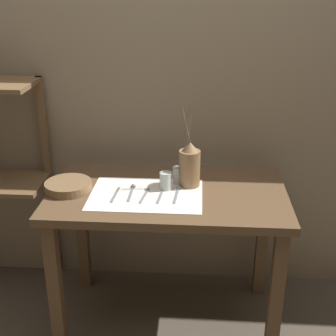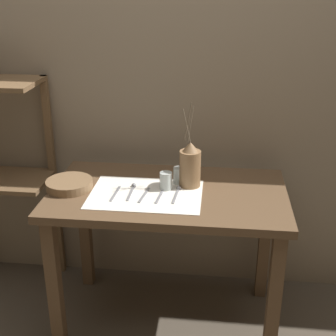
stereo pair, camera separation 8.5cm
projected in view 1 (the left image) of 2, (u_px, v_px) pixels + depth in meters
The scene contains 13 objects.
ground_plane at pixel (168, 318), 2.56m from camera, with size 12.00×12.00×0.00m, color brown.
stone_wall_back at pixel (174, 83), 2.50m from camera, with size 7.00×0.06×2.40m.
wooden_table at pixel (168, 213), 2.31m from camera, with size 1.15×0.66×0.77m.
linen_cloth at pixel (146, 195), 2.22m from camera, with size 0.53×0.37×0.00m.
pitcher_with_flowers at pixel (190, 166), 2.28m from camera, with size 0.10×0.10×0.43m.
wooden_bowl at pixel (68, 186), 2.26m from camera, with size 0.23×0.23×0.04m.
glass_tumbler_near at pixel (166, 181), 2.26m from camera, with size 0.06×0.06×0.09m.
glass_tumbler_far at pixel (178, 175), 2.33m from camera, with size 0.06×0.06×0.08m.
fork_inner at pixel (115, 195), 2.21m from camera, with size 0.02×0.16×0.00m.
spoon_outer at pixel (132, 189), 2.27m from camera, with size 0.02×0.18×0.02m.
knife_center at pixel (145, 195), 2.21m from camera, with size 0.04×0.16×0.00m.
fork_outer at pixel (161, 196), 2.20m from camera, with size 0.03×0.16×0.00m.
spoon_inner at pixel (178, 191), 2.25m from camera, with size 0.03×0.18×0.02m.
Camera 1 is at (0.14, -2.04, 1.74)m, focal length 50.00 mm.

